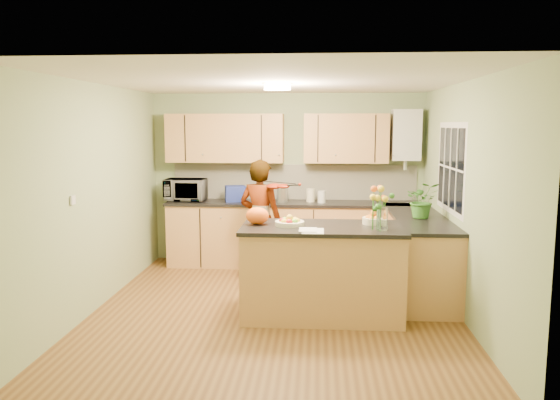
{
  "coord_description": "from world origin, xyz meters",
  "views": [
    {
      "loc": [
        0.47,
        -5.83,
        2.05
      ],
      "look_at": [
        0.01,
        0.5,
        1.17
      ],
      "focal_mm": 35.0,
      "sensor_mm": 36.0,
      "label": 1
    }
  ],
  "objects": [
    {
      "name": "wall_front",
      "position": [
        0.0,
        -2.25,
        1.25
      ],
      "size": [
        4.0,
        0.02,
        2.5
      ],
      "primitive_type": "cube",
      "color": "#8CA475",
      "rests_on": "floor"
    },
    {
      "name": "upper_cabinets",
      "position": [
        -0.18,
        2.08,
        1.85
      ],
      "size": [
        3.2,
        0.34,
        0.7
      ],
      "color": "#B57D48",
      "rests_on": "wall_back"
    },
    {
      "name": "microwave",
      "position": [
        -1.48,
        1.98,
        1.1
      ],
      "size": [
        0.58,
        0.4,
        0.32
      ],
      "primitive_type": "imported",
      "rotation": [
        0.0,
        0.0,
        -0.02
      ],
      "color": "silver",
      "rests_on": "back_counter"
    },
    {
      "name": "orange_bag",
      "position": [
        -0.19,
        -0.09,
        1.08
      ],
      "size": [
        0.27,
        0.24,
        0.19
      ],
      "primitive_type": "ellipsoid",
      "rotation": [
        0.0,
        0.0,
        -0.11
      ],
      "color": "#FE5E15",
      "rests_on": "peninsula_island"
    },
    {
      "name": "light_switch",
      "position": [
        -1.99,
        -0.6,
        1.3
      ],
      "size": [
        0.02,
        0.09,
        0.09
      ],
      "primitive_type": "cube",
      "color": "silver",
      "rests_on": "wall_left"
    },
    {
      "name": "flower_vase",
      "position": [
        1.11,
        -0.32,
        1.32
      ],
      "size": [
        0.27,
        0.27,
        0.5
      ],
      "rotation": [
        0.0,
        0.0,
        -0.17
      ],
      "color": "silver",
      "rests_on": "peninsula_island"
    },
    {
      "name": "potted_plant",
      "position": [
        1.7,
        0.69,
        1.16
      ],
      "size": [
        0.39,
        0.34,
        0.43
      ],
      "primitive_type": "imported",
      "rotation": [
        0.0,
        0.0,
        0.01
      ],
      "color": "#347125",
      "rests_on": "right_counter"
    },
    {
      "name": "floor",
      "position": [
        0.0,
        0.0,
        0.0
      ],
      "size": [
        4.5,
        4.5,
        0.0
      ],
      "primitive_type": "plane",
      "color": "brown",
      "rests_on": "ground"
    },
    {
      "name": "splashback",
      "position": [
        0.1,
        2.23,
        1.2
      ],
      "size": [
        3.6,
        0.02,
        0.52
      ],
      "primitive_type": "cube",
      "color": "white",
      "rests_on": "back_counter"
    },
    {
      "name": "violinist",
      "position": [
        -0.28,
        1.13,
        0.8
      ],
      "size": [
        0.68,
        0.56,
        1.61
      ],
      "primitive_type": "imported",
      "rotation": [
        0.0,
        0.0,
        2.79
      ],
      "color": "tan",
      "rests_on": "floor"
    },
    {
      "name": "papers",
      "position": [
        0.41,
        -0.44,
        0.99
      ],
      "size": [
        0.22,
        0.3,
        0.01
      ],
      "primitive_type": "cube",
      "color": "silver",
      "rests_on": "peninsula_island"
    },
    {
      "name": "window_right",
      "position": [
        1.99,
        0.6,
        1.55
      ],
      "size": [
        0.01,
        1.3,
        1.05
      ],
      "color": "silver",
      "rests_on": "wall_right"
    },
    {
      "name": "violin",
      "position": [
        -0.08,
        0.91,
        1.28
      ],
      "size": [
        0.58,
        0.5,
        0.14
      ],
      "primitive_type": null,
      "rotation": [
        0.17,
        0.0,
        -0.61
      ],
      "color": "#4B0E04",
      "rests_on": "violinist"
    },
    {
      "name": "jar_white",
      "position": [
        0.51,
        1.89,
        1.02
      ],
      "size": [
        0.13,
        0.13,
        0.17
      ],
      "primitive_type": "cylinder",
      "rotation": [
        0.0,
        0.0,
        0.17
      ],
      "color": "silver",
      "rests_on": "back_counter"
    },
    {
      "name": "wall_back",
      "position": [
        0.0,
        2.25,
        1.25
      ],
      "size": [
        4.0,
        0.02,
        2.5
      ],
      "primitive_type": "cube",
      "color": "#8CA475",
      "rests_on": "floor"
    },
    {
      "name": "peninsula_island",
      "position": [
        0.51,
        -0.14,
        0.49
      ],
      "size": [
        1.72,
        0.88,
        0.98
      ],
      "color": "#B57D48",
      "rests_on": "floor"
    },
    {
      "name": "orange_bowl",
      "position": [
        1.06,
        0.01,
        1.04
      ],
      "size": [
        0.24,
        0.24,
        0.14
      ],
      "color": "beige",
      "rests_on": "peninsula_island"
    },
    {
      "name": "boiler",
      "position": [
        1.7,
        2.09,
        1.9
      ],
      "size": [
        0.4,
        0.3,
        0.86
      ],
      "color": "silver",
      "rests_on": "wall_back"
    },
    {
      "name": "wall_left",
      "position": [
        -2.0,
        0.0,
        1.25
      ],
      "size": [
        0.02,
        4.5,
        2.5
      ],
      "primitive_type": "cube",
      "color": "#8CA475",
      "rests_on": "floor"
    },
    {
      "name": "fruit_dish",
      "position": [
        0.16,
        -0.14,
        1.03
      ],
      "size": [
        0.31,
        0.31,
        0.11
      ],
      "color": "beige",
      "rests_on": "peninsula_island"
    },
    {
      "name": "blue_box",
      "position": [
        -0.74,
        1.94,
        1.05
      ],
      "size": [
        0.33,
        0.27,
        0.23
      ],
      "primitive_type": "cube",
      "rotation": [
        0.0,
        0.0,
        0.26
      ],
      "color": "navy",
      "rests_on": "back_counter"
    },
    {
      "name": "wall_right",
      "position": [
        2.0,
        0.0,
        1.25
      ],
      "size": [
        0.02,
        4.5,
        2.5
      ],
      "primitive_type": "cube",
      "color": "#8CA475",
      "rests_on": "floor"
    },
    {
      "name": "jar_cream",
      "position": [
        0.35,
        1.99,
        1.03
      ],
      "size": [
        0.14,
        0.14,
        0.19
      ],
      "primitive_type": "cylinder",
      "rotation": [
        0.0,
        0.0,
        -0.13
      ],
      "color": "beige",
      "rests_on": "back_counter"
    },
    {
      "name": "kettle",
      "position": [
        -0.05,
        1.95,
        1.06
      ],
      "size": [
        0.16,
        0.16,
        0.3
      ],
      "rotation": [
        0.0,
        0.0,
        -0.01
      ],
      "color": "silver",
      "rests_on": "back_counter"
    },
    {
      "name": "ceiling",
      "position": [
        0.0,
        0.0,
        2.5
      ],
      "size": [
        4.0,
        4.5,
        0.02
      ],
      "primitive_type": "cube",
      "color": "silver",
      "rests_on": "wall_back"
    },
    {
      "name": "right_counter",
      "position": [
        1.7,
        0.85,
        0.47
      ],
      "size": [
        0.62,
        2.24,
        0.94
      ],
      "color": "#B57D48",
      "rests_on": "floor"
    },
    {
      "name": "back_counter",
      "position": [
        0.1,
        1.95,
        0.47
      ],
      "size": [
        3.64,
        0.62,
        0.94
      ],
      "color": "#B57D48",
      "rests_on": "floor"
    },
    {
      "name": "ceiling_lamp",
      "position": [
        0.0,
        0.3,
        2.46
      ],
      "size": [
        0.3,
        0.3,
        0.07
      ],
      "color": "#FFEABF",
      "rests_on": "ceiling"
    }
  ]
}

